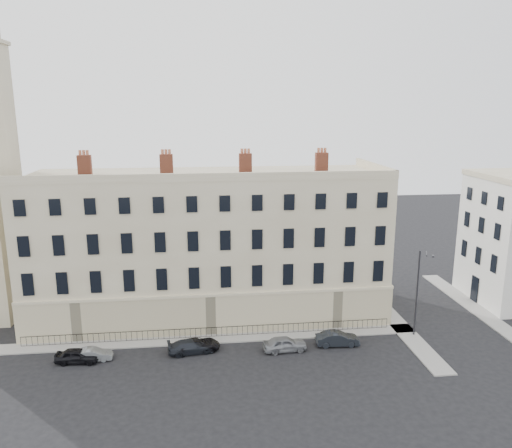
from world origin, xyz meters
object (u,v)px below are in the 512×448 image
Objects in this scene: car_f at (337,339)px; streetlamp at (418,290)px; car_e at (285,344)px; car_b at (93,355)px; car_d at (197,345)px; car_c at (191,346)px; car_a at (77,356)px.

car_f is 9.04m from streetlamp.
car_e is 0.46× the size of streetlamp.
car_d reaches higher than car_b.
car_e reaches higher than car_c.
streetlamp is at bearing -82.79° from car_a.
car_c reaches higher than car_d.
car_f is at bearing -88.54° from car_e.
car_c is 0.48× the size of streetlamp.
car_c is 13.50m from car_f.
car_a is at bearing 96.75° from car_b.
car_a is 0.93× the size of car_e.
car_e is at bearing -102.62° from car_c.
car_c is at bearing -154.09° from streetlamp.
car_b is 0.84× the size of car_f.
car_e is at bearing -105.26° from car_d.
streetlamp is at bearing -87.40° from car_e.
car_a is 1.27m from car_b.
car_b is 0.81× the size of car_c.
car_d is (9.08, 0.70, 0.02)m from car_b.
car_d is 1.03× the size of car_f.
car_c is 8.50m from car_e.
car_f is at bearing -92.25° from car_b.
car_a is 0.93× the size of car_f.
car_b is at bearing -153.93° from streetlamp.
car_f is at bearing -149.14° from streetlamp.
car_a is 31.56m from streetlamp.
car_f is (22.02, 0.26, 0.10)m from car_b.
car_f is (5.03, 0.47, -0.02)m from car_e.
car_e is at bearing -149.86° from streetlamp.
car_e is 13.73m from streetlamp.
car_b is at bearing 85.74° from car_d.
car_c is 1.04× the size of car_e.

